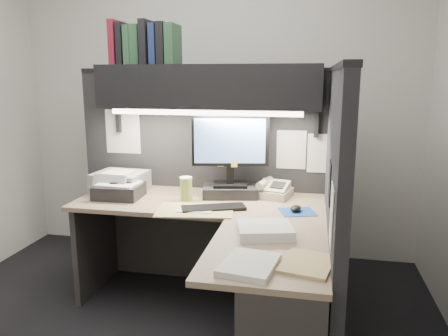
{
  "coord_description": "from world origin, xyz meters",
  "views": [
    {
      "loc": [
        0.85,
        -2.25,
        1.57
      ],
      "look_at": [
        0.28,
        0.51,
        0.98
      ],
      "focal_mm": 35.0,
      "sensor_mm": 36.0,
      "label": 1
    }
  ],
  "objects_px": {
    "desk": "(231,279)",
    "coffee_cup": "(186,189)",
    "telephone": "(274,191)",
    "notebook_stack": "(119,191)",
    "overhead_shelf": "(209,87)",
    "monitor": "(230,165)",
    "keyboard": "(213,208)",
    "printer": "(120,182)"
  },
  "relations": [
    {
      "from": "coffee_cup",
      "to": "notebook_stack",
      "type": "distance_m",
      "value": 0.49
    },
    {
      "from": "telephone",
      "to": "notebook_stack",
      "type": "height_order",
      "value": "notebook_stack"
    },
    {
      "from": "overhead_shelf",
      "to": "printer",
      "type": "bearing_deg",
      "value": -174.44
    },
    {
      "from": "keyboard",
      "to": "coffee_cup",
      "type": "xyz_separation_m",
      "value": [
        -0.23,
        0.17,
        0.07
      ]
    },
    {
      "from": "telephone",
      "to": "notebook_stack",
      "type": "bearing_deg",
      "value": -153.83
    },
    {
      "from": "desk",
      "to": "notebook_stack",
      "type": "xyz_separation_m",
      "value": [
        -0.9,
        0.52,
        0.33
      ]
    },
    {
      "from": "keyboard",
      "to": "notebook_stack",
      "type": "bearing_deg",
      "value": 146.77
    },
    {
      "from": "keyboard",
      "to": "telephone",
      "type": "distance_m",
      "value": 0.51
    },
    {
      "from": "desk",
      "to": "monitor",
      "type": "relative_size",
      "value": 2.94
    },
    {
      "from": "notebook_stack",
      "to": "overhead_shelf",
      "type": "bearing_deg",
      "value": 21.16
    },
    {
      "from": "desk",
      "to": "coffee_cup",
      "type": "xyz_separation_m",
      "value": [
        -0.42,
        0.55,
        0.36
      ]
    },
    {
      "from": "keyboard",
      "to": "coffee_cup",
      "type": "distance_m",
      "value": 0.3
    },
    {
      "from": "overhead_shelf",
      "to": "coffee_cup",
      "type": "bearing_deg",
      "value": -119.59
    },
    {
      "from": "telephone",
      "to": "coffee_cup",
      "type": "xyz_separation_m",
      "value": [
        -0.59,
        -0.2,
        0.03
      ]
    },
    {
      "from": "keyboard",
      "to": "notebook_stack",
      "type": "distance_m",
      "value": 0.73
    },
    {
      "from": "telephone",
      "to": "coffee_cup",
      "type": "relative_size",
      "value": 1.53
    },
    {
      "from": "notebook_stack",
      "to": "telephone",
      "type": "bearing_deg",
      "value": 12.12
    },
    {
      "from": "monitor",
      "to": "coffee_cup",
      "type": "distance_m",
      "value": 0.36
    },
    {
      "from": "desk",
      "to": "coffee_cup",
      "type": "distance_m",
      "value": 0.78
    },
    {
      "from": "monitor",
      "to": "overhead_shelf",
      "type": "bearing_deg",
      "value": 153.01
    },
    {
      "from": "desk",
      "to": "telephone",
      "type": "height_order",
      "value": "telephone"
    },
    {
      "from": "telephone",
      "to": "printer",
      "type": "bearing_deg",
      "value": -162.82
    },
    {
      "from": "monitor",
      "to": "printer",
      "type": "xyz_separation_m",
      "value": [
        -0.83,
        -0.02,
        -0.16
      ]
    },
    {
      "from": "keyboard",
      "to": "desk",
      "type": "bearing_deg",
      "value": -85.71
    },
    {
      "from": "monitor",
      "to": "keyboard",
      "type": "xyz_separation_m",
      "value": [
        -0.05,
        -0.33,
        -0.22
      ]
    },
    {
      "from": "desk",
      "to": "overhead_shelf",
      "type": "xyz_separation_m",
      "value": [
        -0.3,
        0.75,
        1.06
      ]
    },
    {
      "from": "desk",
      "to": "coffee_cup",
      "type": "relative_size",
      "value": 11.05
    },
    {
      "from": "monitor",
      "to": "coffee_cup",
      "type": "bearing_deg",
      "value": -161.39
    },
    {
      "from": "monitor",
      "to": "telephone",
      "type": "height_order",
      "value": "monitor"
    },
    {
      "from": "monitor",
      "to": "keyboard",
      "type": "height_order",
      "value": "monitor"
    },
    {
      "from": "keyboard",
      "to": "notebook_stack",
      "type": "height_order",
      "value": "notebook_stack"
    },
    {
      "from": "coffee_cup",
      "to": "notebook_stack",
      "type": "relative_size",
      "value": 0.49
    },
    {
      "from": "desk",
      "to": "coffee_cup",
      "type": "bearing_deg",
      "value": 127.37
    },
    {
      "from": "monitor",
      "to": "printer",
      "type": "bearing_deg",
      "value": 170.2
    },
    {
      "from": "overhead_shelf",
      "to": "notebook_stack",
      "type": "height_order",
      "value": "overhead_shelf"
    },
    {
      "from": "monitor",
      "to": "printer",
      "type": "relative_size",
      "value": 1.61
    },
    {
      "from": "monitor",
      "to": "notebook_stack",
      "type": "height_order",
      "value": "monitor"
    },
    {
      "from": "coffee_cup",
      "to": "printer",
      "type": "distance_m",
      "value": 0.57
    },
    {
      "from": "desk",
      "to": "telephone",
      "type": "relative_size",
      "value": 7.22
    },
    {
      "from": "coffee_cup",
      "to": "notebook_stack",
      "type": "xyz_separation_m",
      "value": [
        -0.48,
        -0.03,
        -0.03
      ]
    },
    {
      "from": "overhead_shelf",
      "to": "telephone",
      "type": "relative_size",
      "value": 6.58
    },
    {
      "from": "notebook_stack",
      "to": "coffee_cup",
      "type": "bearing_deg",
      "value": 3.17
    }
  ]
}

